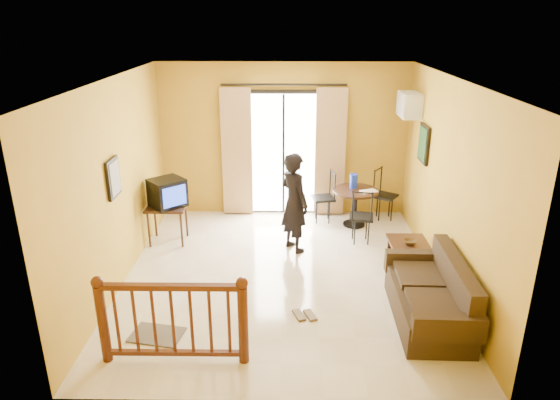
{
  "coord_description": "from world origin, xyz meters",
  "views": [
    {
      "loc": [
        0.05,
        -6.4,
        3.57
      ],
      "look_at": [
        -0.03,
        0.2,
        1.1
      ],
      "focal_mm": 32.0,
      "sensor_mm": 36.0,
      "label": 1
    }
  ],
  "objects_px": {
    "coffee_table": "(411,257)",
    "standing_person": "(294,203)",
    "television": "(167,193)",
    "dining_table": "(355,197)",
    "sofa": "(433,298)"
  },
  "relations": [
    {
      "from": "coffee_table",
      "to": "television",
      "type": "bearing_deg",
      "value": 163.41
    },
    {
      "from": "television",
      "to": "dining_table",
      "type": "distance_m",
      "value": 3.24
    },
    {
      "from": "dining_table",
      "to": "sofa",
      "type": "relative_size",
      "value": 0.47
    },
    {
      "from": "coffee_table",
      "to": "standing_person",
      "type": "height_order",
      "value": "standing_person"
    },
    {
      "from": "dining_table",
      "to": "sofa",
      "type": "distance_m",
      "value": 3.03
    },
    {
      "from": "dining_table",
      "to": "standing_person",
      "type": "height_order",
      "value": "standing_person"
    },
    {
      "from": "television",
      "to": "standing_person",
      "type": "height_order",
      "value": "standing_person"
    },
    {
      "from": "sofa",
      "to": "television",
      "type": "bearing_deg",
      "value": 150.57
    },
    {
      "from": "sofa",
      "to": "standing_person",
      "type": "xyz_separation_m",
      "value": [
        -1.67,
        1.98,
        0.5
      ]
    },
    {
      "from": "sofa",
      "to": "standing_person",
      "type": "height_order",
      "value": "standing_person"
    },
    {
      "from": "television",
      "to": "dining_table",
      "type": "bearing_deg",
      "value": -28.71
    },
    {
      "from": "television",
      "to": "standing_person",
      "type": "relative_size",
      "value": 0.43
    },
    {
      "from": "dining_table",
      "to": "television",
      "type": "bearing_deg",
      "value": -166.87
    },
    {
      "from": "coffee_table",
      "to": "dining_table",
      "type": "bearing_deg",
      "value": 107.36
    },
    {
      "from": "television",
      "to": "standing_person",
      "type": "bearing_deg",
      "value": -48.98
    }
  ]
}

